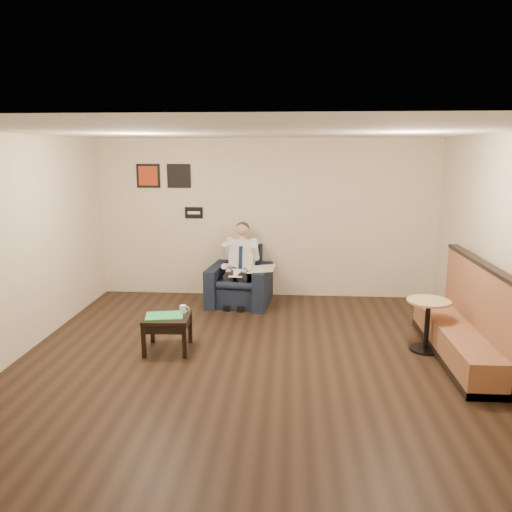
# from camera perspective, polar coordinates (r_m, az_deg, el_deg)

# --- Properties ---
(ground) EXTENTS (6.00, 6.00, 0.00)m
(ground) POSITION_cam_1_polar(r_m,az_deg,el_deg) (6.36, -0.24, -12.07)
(ground) COLOR black
(ground) RESTS_ON ground
(wall_back) EXTENTS (6.00, 0.02, 2.80)m
(wall_back) POSITION_cam_1_polar(r_m,az_deg,el_deg) (8.89, 1.20, 4.27)
(wall_back) COLOR beige
(wall_back) RESTS_ON ground
(wall_front) EXTENTS (6.00, 0.02, 2.80)m
(wall_front) POSITION_cam_1_polar(r_m,az_deg,el_deg) (3.07, -4.53, -10.99)
(wall_front) COLOR beige
(wall_front) RESTS_ON ground
(wall_left) EXTENTS (0.02, 6.00, 2.80)m
(wall_left) POSITION_cam_1_polar(r_m,az_deg,el_deg) (6.84, -26.19, 0.69)
(wall_left) COLOR beige
(wall_left) RESTS_ON ground
(ceiling) EXTENTS (6.00, 6.00, 0.02)m
(ceiling) POSITION_cam_1_polar(r_m,az_deg,el_deg) (5.81, -0.27, 14.01)
(ceiling) COLOR white
(ceiling) RESTS_ON wall_back
(seating_sign) EXTENTS (0.32, 0.02, 0.20)m
(seating_sign) POSITION_cam_1_polar(r_m,az_deg,el_deg) (9.02, -7.11, 4.94)
(seating_sign) COLOR black
(seating_sign) RESTS_ON wall_back
(art_print_left) EXTENTS (0.42, 0.03, 0.42)m
(art_print_left) POSITION_cam_1_polar(r_m,az_deg,el_deg) (9.15, -12.20, 8.95)
(art_print_left) COLOR #AF3615
(art_print_left) RESTS_ON wall_back
(art_print_right) EXTENTS (0.42, 0.03, 0.42)m
(art_print_right) POSITION_cam_1_polar(r_m,az_deg,el_deg) (9.01, -8.80, 9.04)
(art_print_right) COLOR black
(art_print_right) RESTS_ON wall_back
(armchair) EXTENTS (1.12, 1.12, 0.97)m
(armchair) POSITION_cam_1_polar(r_m,az_deg,el_deg) (8.53, -1.89, -2.33)
(armchair) COLOR black
(armchair) RESTS_ON ground
(seated_man) EXTENTS (0.74, 1.02, 1.33)m
(seated_man) POSITION_cam_1_polar(r_m,az_deg,el_deg) (8.37, -2.09, -1.35)
(seated_man) COLOR silver
(seated_man) RESTS_ON armchair
(lap_papers) EXTENTS (0.24, 0.33, 0.01)m
(lap_papers) POSITION_cam_1_polar(r_m,az_deg,el_deg) (8.28, -2.25, -1.98)
(lap_papers) COLOR white
(lap_papers) RESTS_ON seated_man
(newspaper) EXTENTS (0.46, 0.55, 0.01)m
(newspaper) POSITION_cam_1_polar(r_m,az_deg,el_deg) (8.31, 0.67, -1.47)
(newspaper) COLOR silver
(newspaper) RESTS_ON armchair
(side_table) EXTENTS (0.62, 0.62, 0.48)m
(side_table) POSITION_cam_1_polar(r_m,az_deg,el_deg) (6.75, -10.05, -8.64)
(side_table) COLOR black
(side_table) RESTS_ON ground
(green_folder) EXTENTS (0.53, 0.43, 0.01)m
(green_folder) POSITION_cam_1_polar(r_m,az_deg,el_deg) (6.65, -10.43, -6.72)
(green_folder) COLOR #2AD364
(green_folder) RESTS_ON side_table
(coffee_mug) EXTENTS (0.09, 0.09, 0.10)m
(coffee_mug) POSITION_cam_1_polar(r_m,az_deg,el_deg) (6.74, -8.34, -6.01)
(coffee_mug) COLOR white
(coffee_mug) RESTS_ON side_table
(smartphone) EXTENTS (0.16, 0.09, 0.01)m
(smartphone) POSITION_cam_1_polar(r_m,az_deg,el_deg) (6.82, -9.42, -6.24)
(smartphone) COLOR black
(smartphone) RESTS_ON side_table
(banquette) EXTENTS (0.57, 2.39, 1.23)m
(banquette) POSITION_cam_1_polar(r_m,az_deg,el_deg) (6.83, 22.36, -5.82)
(banquette) COLOR brown
(banquette) RESTS_ON ground
(cafe_table) EXTENTS (0.57, 0.57, 0.69)m
(cafe_table) POSITION_cam_1_polar(r_m,az_deg,el_deg) (6.97, 18.95, -7.51)
(cafe_table) COLOR tan
(cafe_table) RESTS_ON ground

